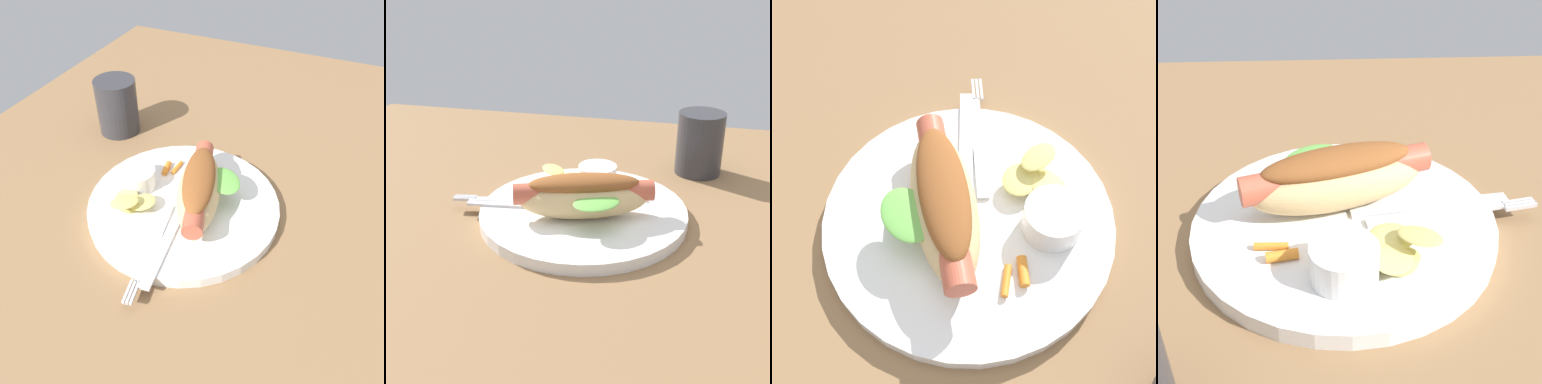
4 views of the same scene
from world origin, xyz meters
The scene contains 9 objects.
ground_plane centered at (0.00, 0.00, -0.90)cm, with size 120.00×90.00×1.80cm, color olive.
plate centered at (3.91, 0.47, 0.80)cm, with size 27.92×27.92×1.60cm, color white.
hot_dog centered at (3.32, 2.27, 4.75)cm, with size 18.02×11.79×5.92cm.
sauce_ramekin centered at (3.59, -7.86, 3.13)cm, with size 5.60×5.60×3.07cm, color white.
fork centered at (13.67, -0.26, 1.80)cm, with size 16.57×4.28×0.40cm.
knife centered at (12.09, 1.28, 1.78)cm, with size 15.27×1.40×0.36cm, color silver.
chips_pile centered at (8.19, -6.25, 2.82)cm, with size 6.93×7.28×3.05cm.
carrot_garnish centered at (-1.86, -5.02, 2.02)cm, with size 3.92×2.49×0.93cm.
drinking_cup centered at (-10.61, -20.02, 5.03)cm, with size 7.37×7.37×10.05cm, color #333338.
Camera 2 is at (-10.14, 62.61, 34.34)cm, focal length 49.93 mm.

